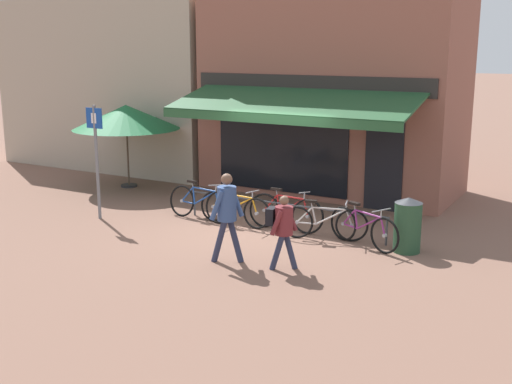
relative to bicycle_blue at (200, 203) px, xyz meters
name	(u,v)px	position (x,y,z in m)	size (l,w,h in m)	color
ground_plane	(250,231)	(1.43, -0.23, -0.38)	(160.00, 160.00, 0.00)	brown
shop_front	(333,82)	(1.28, 4.28, 2.47)	(6.52, 4.88, 5.71)	#8E5647
neighbour_building	(131,83)	(-5.97, 4.80, 2.19)	(7.58, 4.00, 5.13)	tan
bike_rack_rail	(283,207)	(1.95, 0.23, 0.11)	(4.60, 0.04, 0.57)	#47494F
bicycle_blue	(200,203)	(0.00, 0.00, 0.00)	(1.76, 0.52, 0.87)	black
bicycle_orange	(234,209)	(0.90, 0.00, -0.02)	(1.78, 0.52, 0.81)	black
bicycle_red	(285,212)	(2.02, 0.20, 0.01)	(1.74, 0.52, 0.89)	black
bicycle_silver	(324,222)	(3.00, -0.03, -0.02)	(1.68, 0.71, 0.80)	black
bicycle_purple	(363,228)	(3.83, -0.07, -0.01)	(1.63, 0.73, 0.82)	black
pedestrian_adult	(227,208)	(2.05, -2.11, 0.60)	(0.55, 0.57, 1.62)	#282D47
pedestrian_child	(282,224)	(3.07, -1.96, 0.43)	(0.53, 0.55, 1.32)	#282D47
litter_bin	(408,225)	(4.65, 0.04, 0.15)	(0.52, 0.52, 1.04)	#23472D
parking_sign	(96,150)	(-1.99, -1.04, 1.16)	(0.44, 0.07, 2.52)	slate
cafe_parasol	(126,117)	(-3.60, 1.81, 1.52)	(2.86, 2.86, 2.23)	#4C3D2D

